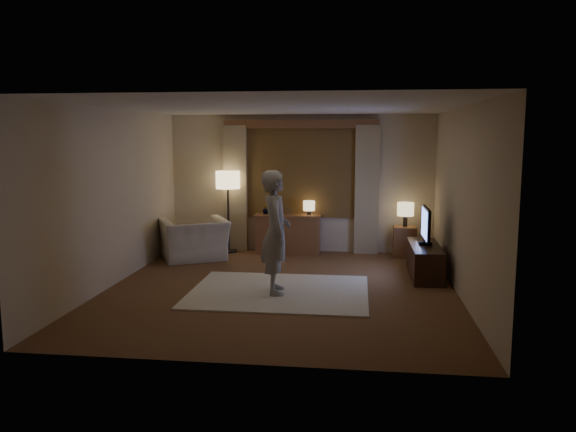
% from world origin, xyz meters
% --- Properties ---
extents(room, '(5.04, 5.54, 2.64)m').
position_xyz_m(room, '(0.00, 0.50, 1.33)').
color(room, brown).
rests_on(room, ground).
extents(rug, '(2.50, 2.00, 0.02)m').
position_xyz_m(rug, '(-0.00, -0.19, 0.01)').
color(rug, '#F0E8CA').
rests_on(rug, floor).
extents(sideboard, '(1.20, 0.40, 0.70)m').
position_xyz_m(sideboard, '(-0.22, 2.50, 0.35)').
color(sideboard, brown).
rests_on(sideboard, floor).
extents(picture_frame, '(0.16, 0.02, 0.20)m').
position_xyz_m(picture_frame, '(-0.22, 2.50, 0.80)').
color(picture_frame, brown).
rests_on(picture_frame, sideboard).
extents(plant, '(0.17, 0.13, 0.30)m').
position_xyz_m(plant, '(-0.62, 2.50, 0.85)').
color(plant, '#999999').
rests_on(plant, sideboard).
extents(table_lamp_sideboard, '(0.22, 0.22, 0.30)m').
position_xyz_m(table_lamp_sideboard, '(0.18, 2.50, 0.90)').
color(table_lamp_sideboard, black).
rests_on(table_lamp_sideboard, sideboard).
extents(floor_lamp, '(0.45, 0.45, 1.55)m').
position_xyz_m(floor_lamp, '(-1.35, 2.47, 1.30)').
color(floor_lamp, black).
rests_on(floor_lamp, floor).
extents(armchair, '(1.45, 1.39, 0.73)m').
position_xyz_m(armchair, '(-1.81, 1.72, 0.36)').
color(armchair, beige).
rests_on(armchair, floor).
extents(side_table, '(0.40, 0.40, 0.56)m').
position_xyz_m(side_table, '(1.95, 2.45, 0.28)').
color(side_table, brown).
rests_on(side_table, floor).
extents(table_lamp_side, '(0.30, 0.30, 0.44)m').
position_xyz_m(table_lamp_side, '(1.95, 2.45, 0.87)').
color(table_lamp_side, black).
rests_on(table_lamp_side, side_table).
extents(tv_stand, '(0.45, 1.40, 0.50)m').
position_xyz_m(tv_stand, '(2.15, 1.00, 0.25)').
color(tv_stand, black).
rests_on(tv_stand, floor).
extents(tv, '(0.20, 0.83, 0.60)m').
position_xyz_m(tv, '(2.15, 1.00, 0.83)').
color(tv, black).
rests_on(tv, tv_stand).
extents(person, '(0.53, 0.70, 1.72)m').
position_xyz_m(person, '(-0.04, -0.27, 0.88)').
color(person, gray).
rests_on(person, rug).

